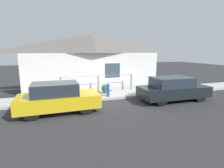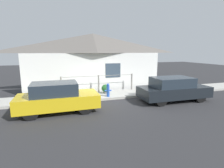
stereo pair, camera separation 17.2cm
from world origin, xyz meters
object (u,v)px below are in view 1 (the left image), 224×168
at_px(car_right, 173,89).
at_px(fire_hydrant, 108,90).
at_px(car_left, 58,98).
at_px(potted_plant_by_fence, 68,90).
at_px(potted_plant_near_hydrant, 105,89).

relative_size(car_right, fire_hydrant, 5.05).
distance_m(car_left, potted_plant_by_fence, 2.42).
bearing_deg(car_right, fire_hydrant, 157.55).
relative_size(fire_hydrant, potted_plant_by_fence, 1.26).
distance_m(potted_plant_near_hydrant, potted_plant_by_fence, 2.33).
height_order(car_right, fire_hydrant, car_right).
xyz_separation_m(car_right, potted_plant_by_fence, (-5.75, 2.33, -0.19)).
distance_m(car_left, potted_plant_near_hydrant, 3.76).
bearing_deg(car_right, potted_plant_near_hydrant, 146.79).
distance_m(car_left, fire_hydrant, 3.27).
relative_size(potted_plant_near_hydrant, potted_plant_by_fence, 0.93).
relative_size(car_right, potted_plant_by_fence, 6.38).
bearing_deg(potted_plant_near_hydrant, fire_hydrant, -94.09).
height_order(car_right, potted_plant_by_fence, car_right).
xyz_separation_m(potted_plant_near_hydrant, potted_plant_by_fence, (-2.33, 0.02, 0.04)).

